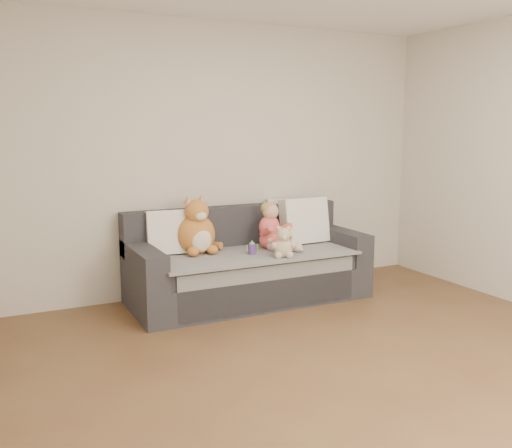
{
  "coord_description": "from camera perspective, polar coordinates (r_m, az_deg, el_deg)",
  "views": [
    {
      "loc": [
        -2.15,
        -2.66,
        1.62
      ],
      "look_at": [
        0.08,
        1.87,
        0.75
      ],
      "focal_mm": 40.0,
      "sensor_mm": 36.0,
      "label": 1
    }
  ],
  "objects": [
    {
      "name": "sippy_cup",
      "position": [
        5.16,
        -0.4,
        -2.32
      ],
      "size": [
        0.11,
        0.08,
        0.12
      ],
      "rotation": [
        0.0,
        0.0,
        -0.21
      ],
      "color": "#5A348F",
      "rests_on": "sofa"
    },
    {
      "name": "cushion_right_back",
      "position": [
        5.81,
        3.42,
        0.47
      ],
      "size": [
        0.5,
        0.34,
        0.43
      ],
      "rotation": [
        0.0,
        0.0,
        -0.33
      ],
      "color": "white",
      "rests_on": "sofa"
    },
    {
      "name": "room_shell",
      "position": [
        3.77,
        8.75,
        4.81
      ],
      "size": [
        5.0,
        5.0,
        5.0
      ],
      "color": "brown",
      "rests_on": "ground"
    },
    {
      "name": "cushion_left",
      "position": [
        5.22,
        -8.51,
        -0.81
      ],
      "size": [
        0.45,
        0.25,
        0.41
      ],
      "rotation": [
        0.0,
        0.0,
        -0.12
      ],
      "color": "white",
      "rests_on": "sofa"
    },
    {
      "name": "plush_cow",
      "position": [
        5.21,
        2.96,
        -2.13
      ],
      "size": [
        0.15,
        0.21,
        0.18
      ],
      "rotation": [
        0.0,
        0.0,
        -0.36
      ],
      "color": "white",
      "rests_on": "sofa"
    },
    {
      "name": "teddy_bear",
      "position": [
        5.04,
        2.78,
        -2.06
      ],
      "size": [
        0.21,
        0.18,
        0.29
      ],
      "rotation": [
        0.0,
        0.0,
        -0.4
      ],
      "color": "tan",
      "rests_on": "sofa"
    },
    {
      "name": "toddler",
      "position": [
        5.36,
        1.64,
        -0.52
      ],
      "size": [
        0.31,
        0.46,
        0.45
      ],
      "rotation": [
        0.0,
        0.0,
        0.28
      ],
      "color": "#E1524F",
      "rests_on": "sofa"
    },
    {
      "name": "plush_cat",
      "position": [
        5.21,
        -5.96,
        -0.71
      ],
      "size": [
        0.45,
        0.39,
        0.55
      ],
      "rotation": [
        0.0,
        0.0,
        0.08
      ],
      "color": "#A75B25",
      "rests_on": "sofa"
    },
    {
      "name": "cushion_right_front",
      "position": [
        5.66,
        4.87,
        0.33
      ],
      "size": [
        0.49,
        0.24,
        0.46
      ],
      "rotation": [
        0.0,
        0.0,
        0.04
      ],
      "color": "white",
      "rests_on": "sofa"
    },
    {
      "name": "sofa",
      "position": [
        5.38,
        -0.9,
        -4.32
      ],
      "size": [
        2.2,
        0.94,
        0.85
      ],
      "color": "#2B2B30",
      "rests_on": "ground"
    }
  ]
}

